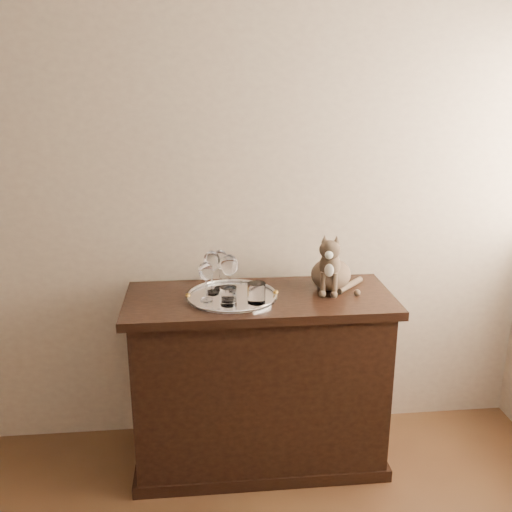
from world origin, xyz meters
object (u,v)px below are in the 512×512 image
Objects in this scene: wine_glass_a at (212,272)px; wine_glass_c at (206,281)px; tumbler_a at (256,293)px; tumbler_b at (228,296)px; tray at (232,297)px; sideboard at (259,381)px; cat at (331,260)px; wine_glass_d at (230,277)px; wine_glass_b at (220,270)px.

wine_glass_c is (-0.03, -0.09, -0.01)m from wine_glass_a.
tumbler_a reaches higher than tumbler_b.
tumbler_a is (0.10, -0.09, 0.05)m from tray.
sideboard is 0.51m from tumbler_b.
tumbler_a is 1.10× the size of tumbler_b.
wine_glass_d is at bearing -150.66° from cat.
wine_glass_b is at bearing 106.40° from wine_glass_d.
tray is 0.14m from tumbler_a.
wine_glass_d is at bearing -167.74° from sideboard.
sideboard is 0.57m from wine_glass_c.
tray is 0.15m from wine_glass_c.
tumbler_b is 0.29× the size of cat.
sideboard is 0.66m from cat.
wine_glass_d is (-0.01, -0.02, 0.10)m from tray.
wine_glass_b is at bearing 114.72° from tray.
cat is at bearing 10.90° from wine_glass_c.
wine_glass_a is at bearing 72.89° from wine_glass_c.
wine_glass_d is at bearing 9.47° from wine_glass_c.
tray is 2.16× the size of wine_glass_b.
cat reaches higher than sideboard.
tray is at bearing 139.35° from tumbler_a.
wine_glass_a is (-0.21, 0.04, 0.53)m from sideboard.
tumbler_a is at bearing -13.23° from wine_glass_c.
cat is (0.34, 0.06, 0.57)m from sideboard.
tumbler_a is (0.19, -0.14, -0.05)m from wine_glass_a.
tumbler_b is (-0.12, -0.01, -0.00)m from tumbler_a.
cat is (0.55, 0.02, 0.03)m from wine_glass_a.
wine_glass_c is 0.10m from wine_glass_d.
wine_glass_a is 1.12× the size of wine_glass_c.
tumbler_b reaches higher than sideboard.
tray is 0.14m from wine_glass_a.
wine_glass_d is 0.48m from cat.
wine_glass_d reaches higher than wine_glass_b.
sideboard is 6.49× the size of wine_glass_b.
cat is at bearing 9.25° from tray.
wine_glass_d is at bearing 148.88° from tumbler_a.
sideboard is at bearing 12.26° from wine_glass_d.
tumbler_b is (-0.01, -0.08, -0.06)m from wine_glass_d.
wine_glass_c is at bearing 144.82° from tumbler_b.
wine_glass_d is at bearing -43.67° from wine_glass_a.
wine_glass_b is at bearing 64.16° from wine_glass_c.
cat reaches higher than tray.
wine_glass_a is (-0.09, 0.05, 0.10)m from tray.
cat reaches higher than wine_glass_b.
tray is at bearing 58.18° from wine_glass_d.
wine_glass_c is at bearing -115.84° from wine_glass_b.
wine_glass_c is 2.18× the size of tumbler_b.
tumbler_b is at bearing -96.97° from wine_glass_d.
tumbler_a is 0.31× the size of cat.
tray is at bearing 17.38° from wine_glass_c.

